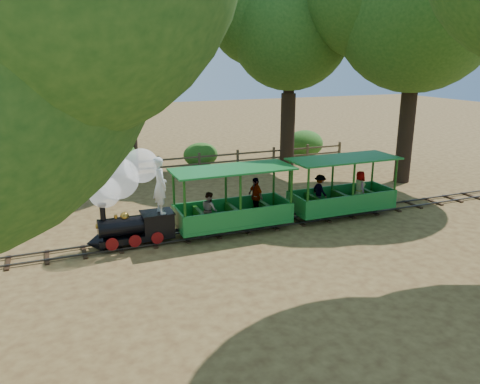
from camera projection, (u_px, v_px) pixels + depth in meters
name	position (u px, v px, depth m)	size (l,w,h in m)	color
ground	(244.00, 230.00, 15.33)	(90.00, 90.00, 0.00)	#A48447
track	(244.00, 228.00, 15.31)	(22.00, 1.00, 0.10)	#3F3D3A
locomotive	(128.00, 192.00, 13.60)	(2.58, 1.21, 2.96)	black
carriage_front	(233.00, 207.00, 14.97)	(3.85, 1.57, 2.00)	#1A7A2E
carriage_rear	(341.00, 194.00, 16.48)	(3.85, 1.57, 2.00)	#1A7A2E
oak_ne	(289.00, 22.00, 22.10)	(7.24, 6.37, 9.63)	#2D2116
fence	(179.00, 163.00, 22.29)	(18.10, 0.10, 1.00)	brown
shrub_west	(53.00, 161.00, 21.35)	(2.54, 1.96, 1.76)	#2D6B1E
shrub_mid_w	(109.00, 156.00, 22.23)	(2.62, 2.02, 1.81)	#2D6B1E
shrub_mid_e	(201.00, 155.00, 23.97)	(1.79, 1.38, 1.24)	#2D6B1E
shrub_east	(304.00, 144.00, 26.12)	(2.21, 1.70, 1.53)	#2D6B1E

